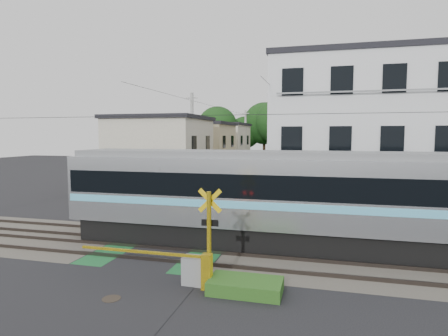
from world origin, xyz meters
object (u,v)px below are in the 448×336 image
(apartment_block, at_px, (359,137))
(manhole_cover, at_px, (111,299))
(crossing_signal_far, at_px, (149,210))
(pedestrian, at_px, (267,165))
(crossing_signal_near, at_px, (196,263))

(apartment_block, bearing_deg, manhole_cover, -118.40)
(crossing_signal_far, height_order, apartment_block, apartment_block)
(manhole_cover, bearing_deg, pedestrian, 91.64)
(apartment_block, bearing_deg, crossing_signal_near, -114.22)
(crossing_signal_near, height_order, manhole_cover, crossing_signal_near)
(crossing_signal_near, distance_m, manhole_cover, 2.69)
(crossing_signal_far, relative_size, apartment_block, 0.46)
(crossing_signal_near, distance_m, crossing_signal_far, 8.95)
(pedestrian, bearing_deg, apartment_block, 90.77)
(crossing_signal_far, distance_m, manhole_cover, 9.45)
(crossing_signal_near, xyz_separation_m, crossing_signal_far, (-5.17, 7.31, 0.00))
(apartment_block, relative_size, manhole_cover, 18.99)
(crossing_signal_near, distance_m, apartment_block, 14.95)
(pedestrian, distance_m, manhole_cover, 40.43)
(crossing_signal_far, relative_size, manhole_cover, 8.82)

